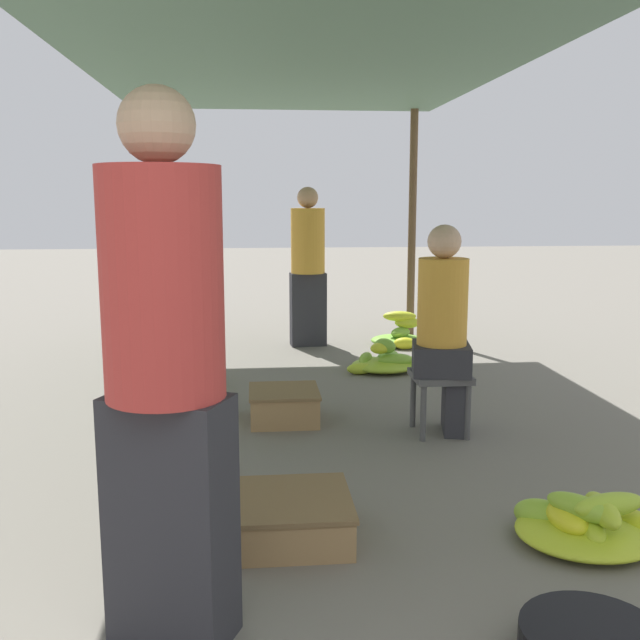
% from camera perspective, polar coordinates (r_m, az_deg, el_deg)
% --- Properties ---
extents(canopy_post_back_left, '(0.08, 0.08, 2.33)m').
position_cam_1_polar(canopy_post_back_left, '(7.39, -13.11, 7.35)').
color(canopy_post_back_left, brown).
rests_on(canopy_post_back_left, ground).
extents(canopy_post_back_right, '(0.08, 0.08, 2.33)m').
position_cam_1_polar(canopy_post_back_right, '(7.51, 7.38, 7.55)').
color(canopy_post_back_right, brown).
rests_on(canopy_post_back_right, ground).
extents(canopy_tarp, '(3.03, 6.14, 0.04)m').
position_cam_1_polar(canopy_tarp, '(4.56, -1.10, 21.29)').
color(canopy_tarp, '#567A60').
rests_on(canopy_tarp, canopy_post_front_left).
extents(vendor_foreground, '(0.49, 0.49, 1.76)m').
position_cam_1_polar(vendor_foreground, '(2.27, -12.25, -3.67)').
color(vendor_foreground, '#2D2D33').
rests_on(vendor_foreground, ground).
extents(stool, '(0.34, 0.34, 0.38)m').
position_cam_1_polar(stool, '(4.43, 9.60, -5.12)').
color(stool, '#4C4C4C').
rests_on(stool, ground).
extents(vendor_seated, '(0.40, 0.40, 1.28)m').
position_cam_1_polar(vendor_seated, '(4.37, 9.94, -0.61)').
color(vendor_seated, '#2D2D33').
rests_on(vendor_seated, ground).
extents(banana_pile_left_0, '(0.51, 0.48, 0.21)m').
position_cam_1_polar(banana_pile_left_0, '(5.62, -10.60, -4.34)').
color(banana_pile_left_0, yellow).
rests_on(banana_pile_left_0, ground).
extents(banana_pile_left_1, '(0.47, 0.41, 0.24)m').
position_cam_1_polar(banana_pile_left_1, '(4.83, -10.22, -6.66)').
color(banana_pile_left_1, '#90BE32').
rests_on(banana_pile_left_1, ground).
extents(banana_pile_right_0, '(0.67, 0.52, 0.24)m').
position_cam_1_polar(banana_pile_right_0, '(3.29, 20.52, -15.08)').
color(banana_pile_right_0, '#93BF32').
rests_on(banana_pile_right_0, ground).
extents(banana_pile_right_1, '(0.61, 0.61, 0.28)m').
position_cam_1_polar(banana_pile_right_1, '(6.03, 5.03, -3.31)').
color(banana_pile_right_1, '#AFCA2D').
rests_on(banana_pile_right_1, ground).
extents(banana_pile_right_3, '(0.54, 0.50, 0.34)m').
position_cam_1_polar(banana_pile_right_3, '(7.06, 6.40, -1.25)').
color(banana_pile_right_3, yellow).
rests_on(banana_pile_right_3, ground).
extents(crate_near, '(0.51, 0.51, 0.18)m').
position_cam_1_polar(crate_near, '(3.14, -2.29, -15.48)').
color(crate_near, '#9E7A4C').
rests_on(crate_near, ground).
extents(crate_mid, '(0.45, 0.45, 0.21)m').
position_cam_1_polar(crate_mid, '(4.67, -2.90, -6.82)').
color(crate_mid, '#9E7A4C').
rests_on(crate_mid, ground).
extents(shopper_walking_mid, '(0.36, 0.35, 1.54)m').
position_cam_1_polar(shopper_walking_mid, '(6.94, -0.97, 4.48)').
color(shopper_walking_mid, '#2D2D33').
rests_on(shopper_walking_mid, ground).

